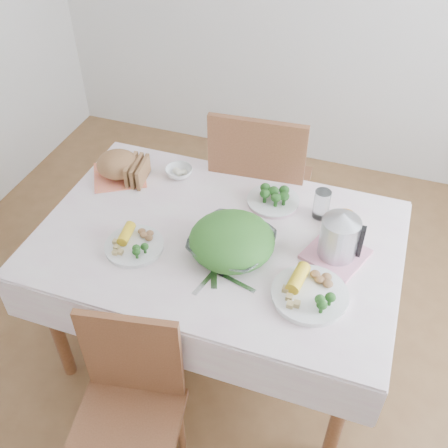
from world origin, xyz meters
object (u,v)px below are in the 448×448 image
(dining_table, at_px, (219,296))
(chair_far, at_px, (261,197))
(yellow_mug, at_px, (344,222))
(salad_bowl, at_px, (232,245))
(chair_near, at_px, (124,425))
(electric_kettle, at_px, (340,234))
(dinner_plate_right, at_px, (310,295))
(dinner_plate_left, at_px, (134,246))

(dining_table, relative_size, chair_far, 1.31)
(yellow_mug, bearing_deg, salad_bowl, -144.29)
(chair_near, xyz_separation_m, chair_far, (0.10, 1.43, 0.00))
(chair_near, height_order, electric_kettle, electric_kettle)
(dining_table, height_order, chair_near, chair_near)
(salad_bowl, height_order, dinner_plate_right, salad_bowl)
(dining_table, bearing_deg, dinner_plate_right, -24.60)
(dinner_plate_left, distance_m, dinner_plate_right, 0.73)
(chair_far, relative_size, salad_bowl, 3.29)
(dinner_plate_left, bearing_deg, chair_near, -70.35)
(chair_far, relative_size, dinner_plate_left, 4.39)
(yellow_mug, bearing_deg, electric_kettle, -90.36)
(dinner_plate_right, bearing_deg, chair_far, 115.95)
(dinner_plate_left, distance_m, yellow_mug, 0.88)
(yellow_mug, bearing_deg, dining_table, -155.67)
(dining_table, xyz_separation_m, dinner_plate_left, (-0.30, -0.18, 0.40))
(chair_far, distance_m, dinner_plate_left, 0.96)
(chair_far, height_order, salad_bowl, chair_far)
(chair_near, relative_size, dinner_plate_right, 2.98)
(dinner_plate_right, bearing_deg, chair_near, -133.47)
(dining_table, xyz_separation_m, chair_far, (0.01, 0.67, 0.09))
(salad_bowl, distance_m, dinner_plate_right, 0.37)
(dinner_plate_left, height_order, yellow_mug, yellow_mug)
(dining_table, bearing_deg, yellow_mug, 24.33)
(chair_near, relative_size, chair_far, 0.81)
(dinner_plate_right, relative_size, electric_kettle, 1.37)
(chair_near, xyz_separation_m, dinner_plate_right, (0.53, 0.56, 0.31))
(salad_bowl, bearing_deg, dinner_plate_left, -164.14)
(salad_bowl, bearing_deg, chair_far, 95.67)
(chair_far, height_order, dinner_plate_right, chair_far)
(dining_table, height_order, electric_kettle, electric_kettle)
(chair_near, height_order, dinner_plate_right, chair_near)
(chair_far, bearing_deg, dinner_plate_right, 111.38)
(salad_bowl, relative_size, dinner_plate_right, 1.12)
(chair_near, bearing_deg, chair_far, 75.47)
(chair_near, distance_m, yellow_mug, 1.18)
(chair_near, distance_m, chair_far, 1.43)
(chair_near, relative_size, yellow_mug, 8.92)
(dining_table, xyz_separation_m, salad_bowl, (0.08, -0.07, 0.43))
(yellow_mug, bearing_deg, chair_near, -120.81)
(chair_near, xyz_separation_m, yellow_mug, (0.58, 0.98, 0.34))
(dinner_plate_right, height_order, electric_kettle, electric_kettle)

